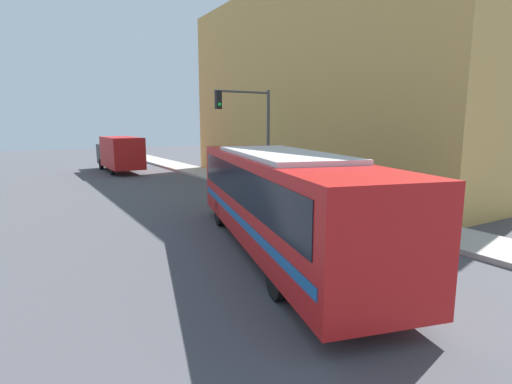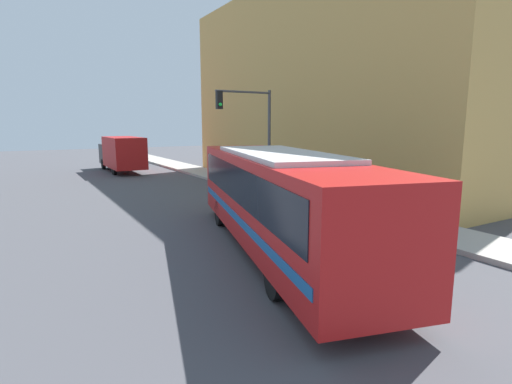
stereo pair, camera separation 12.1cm
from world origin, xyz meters
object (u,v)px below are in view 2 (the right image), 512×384
traffic_light_pole (252,123)px  delivery_truck (122,153)px  fire_hydrant (345,203)px  city_bus (278,194)px

traffic_light_pole → delivery_truck: bearing=103.6°
fire_hydrant → traffic_light_pole: (-0.95, 6.24, 3.38)m
traffic_light_pole → fire_hydrant: bearing=-81.4°
city_bus → traffic_light_pole: 9.92m
fire_hydrant → traffic_light_pole: size_ratio=0.14×
city_bus → traffic_light_pole: traffic_light_pole is taller
delivery_truck → traffic_light_pole: bearing=-76.4°
city_bus → fire_hydrant: size_ratio=15.55×
city_bus → fire_hydrant: (5.09, 2.51, -1.22)m
fire_hydrant → traffic_light_pole: traffic_light_pole is taller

